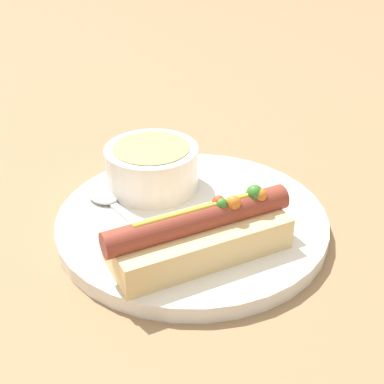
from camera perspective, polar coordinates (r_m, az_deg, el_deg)
ground_plane at (r=0.59m, az=0.00°, el=-3.84°), size 4.00×4.00×0.00m
dinner_plate at (r=0.59m, az=0.00°, el=-3.15°), size 0.29×0.29×0.02m
hot_dog at (r=0.51m, az=0.86°, el=-4.47°), size 0.18×0.15×0.06m
soup_bowl at (r=0.62m, az=-4.30°, el=2.85°), size 0.11×0.11×0.05m
spoon at (r=0.60m, az=-8.63°, el=-1.05°), size 0.12×0.12×0.01m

